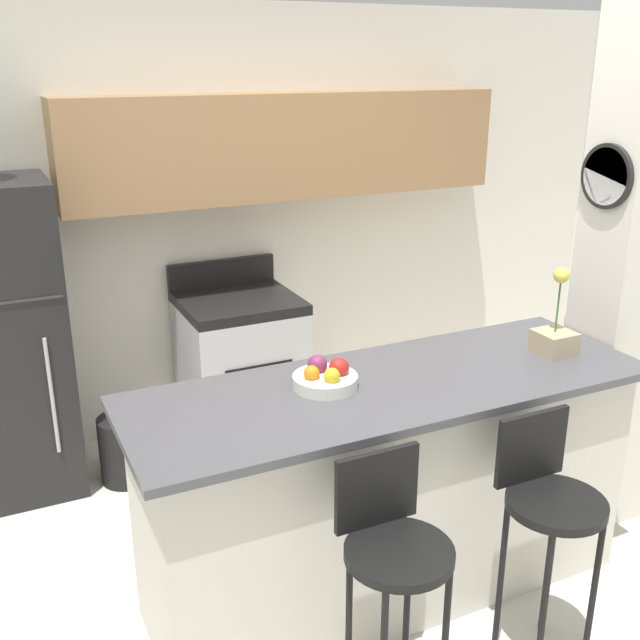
# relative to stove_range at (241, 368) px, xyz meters

# --- Properties ---
(ground_plane) EXTENTS (14.00, 14.00, 0.00)m
(ground_plane) POSITION_rel_stove_range_xyz_m (0.09, -1.61, -0.46)
(ground_plane) COLOR beige
(wall_back) EXTENTS (5.60, 0.38, 2.55)m
(wall_back) POSITION_rel_stove_range_xyz_m (0.21, 0.29, 1.00)
(wall_back) COLOR silver
(wall_back) RESTS_ON ground_plane
(pillar_right) EXTENTS (0.38, 0.32, 2.55)m
(pillar_right) POSITION_rel_stove_range_xyz_m (1.38, -1.55, 0.82)
(pillar_right) COLOR silver
(pillar_right) RESTS_ON ground_plane
(counter_bar) EXTENTS (2.19, 0.75, 1.00)m
(counter_bar) POSITION_rel_stove_range_xyz_m (0.09, -1.61, 0.04)
(counter_bar) COLOR silver
(counter_bar) RESTS_ON ground_plane
(stove_range) EXTENTS (0.67, 0.64, 1.07)m
(stove_range) POSITION_rel_stove_range_xyz_m (0.00, 0.00, 0.00)
(stove_range) COLOR silver
(stove_range) RESTS_ON ground_plane
(bar_stool_left) EXTENTS (0.37, 0.37, 1.00)m
(bar_stool_left) POSITION_rel_stove_range_xyz_m (-0.24, -2.20, 0.22)
(bar_stool_left) COLOR black
(bar_stool_left) RESTS_ON ground_plane
(bar_stool_right) EXTENTS (0.37, 0.37, 1.00)m
(bar_stool_right) POSITION_rel_stove_range_xyz_m (0.43, -2.20, 0.22)
(bar_stool_right) COLOR black
(bar_stool_right) RESTS_ON ground_plane
(orchid_vase) EXTENTS (0.16, 0.16, 0.39)m
(orchid_vase) POSITION_rel_stove_range_xyz_m (0.90, -1.64, 0.63)
(orchid_vase) COLOR tan
(orchid_vase) RESTS_ON counter_bar
(fruit_bowl) EXTENTS (0.26, 0.26, 0.12)m
(fruit_bowl) POSITION_rel_stove_range_xyz_m (-0.17, -1.53, 0.58)
(fruit_bowl) COLOR silver
(fruit_bowl) RESTS_ON counter_bar
(trash_bin) EXTENTS (0.28, 0.28, 0.38)m
(trash_bin) POSITION_rel_stove_range_xyz_m (-0.76, -0.20, -0.27)
(trash_bin) COLOR black
(trash_bin) RESTS_ON ground_plane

